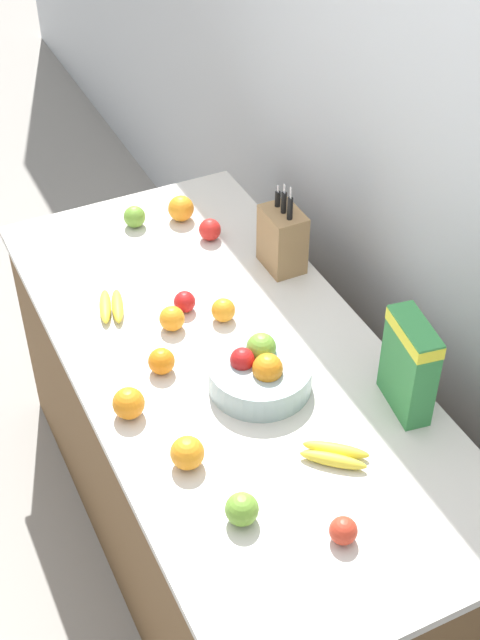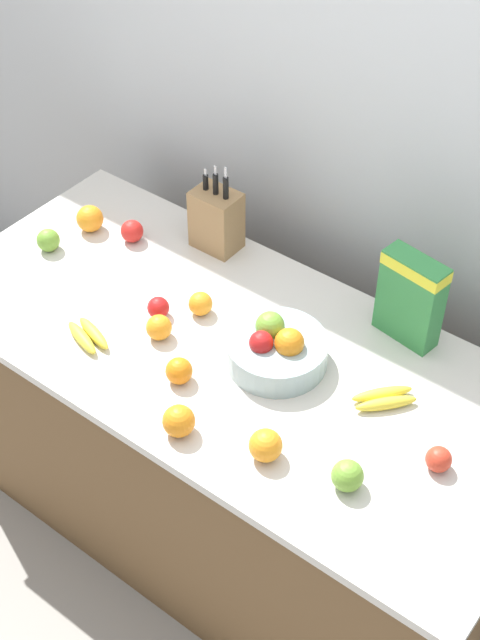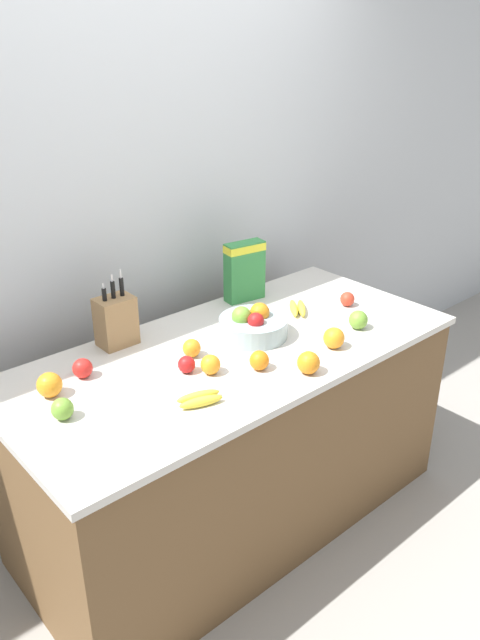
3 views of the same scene
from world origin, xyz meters
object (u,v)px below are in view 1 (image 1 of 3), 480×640
(apple_leftmost, at_px, (210,230))
(apple_front, at_px, (242,509))
(apple_rear, at_px, (185,302))
(orange_mid_right, at_px, (129,403))
(banana_bunch_right, at_px, (335,455))
(orange_front_left, at_px, (223,310))
(apple_rightmost, at_px, (135,217))
(orange_mid_left, at_px, (161,361))
(orange_front_right, at_px, (181,208))
(knife_block, at_px, (282,239))
(cereal_box, at_px, (410,362))
(banana_bunch_left, at_px, (111,306))
(orange_front_center, at_px, (187,453))
(orange_back_center, at_px, (172,319))
(fruit_bowl, at_px, (260,372))
(apple_middle, at_px, (343,531))

(apple_leftmost, xyz_separation_m, apple_front, (1.09, -0.41, 0.00))
(apple_rear, xyz_separation_m, orange_mid_right, (0.34, -0.30, 0.01))
(banana_bunch_right, height_order, orange_front_left, orange_front_left)
(apple_rightmost, relative_size, orange_front_left, 1.04)
(orange_mid_left, distance_m, orange_front_right, 0.76)
(knife_block, height_order, apple_rightmost, knife_block)
(apple_front, relative_size, orange_mid_right, 0.94)
(cereal_box, distance_m, banana_bunch_left, 0.93)
(apple_rear, distance_m, orange_front_center, 0.61)
(knife_block, height_order, apple_front, knife_block)
(banana_bunch_right, bearing_deg, orange_front_left, -178.03)
(cereal_box, xyz_separation_m, orange_front_center, (-0.06, -0.61, -0.11))
(cereal_box, distance_m, orange_back_center, 0.72)
(banana_bunch_left, relative_size, orange_front_left, 2.41)
(fruit_bowl, bearing_deg, apple_middle, -5.99)
(apple_front, height_order, orange_front_right, orange_front_right)
(orange_mid_left, relative_size, orange_mid_right, 0.87)
(cereal_box, relative_size, orange_mid_left, 3.71)
(apple_leftmost, height_order, orange_mid_left, orange_mid_left)
(knife_block, xyz_separation_m, apple_front, (0.85, -0.56, -0.06))
(orange_front_right, bearing_deg, orange_front_center, -22.04)
(orange_front_right, bearing_deg, cereal_box, 10.06)
(apple_middle, xyz_separation_m, orange_mid_left, (-0.71, -0.17, 0.00))
(fruit_bowl, bearing_deg, orange_front_left, 174.52)
(cereal_box, bearing_deg, orange_mid_left, -118.15)
(fruit_bowl, xyz_separation_m, orange_mid_left, (-0.17, -0.22, -0.01))
(apple_front, distance_m, orange_front_center, 0.22)
(banana_bunch_left, relative_size, apple_front, 2.14)
(orange_mid_left, relative_size, orange_front_center, 0.87)
(knife_block, height_order, orange_front_left, knife_block)
(orange_mid_left, xyz_separation_m, orange_front_center, (0.35, -0.07, 0.01))
(apple_front, bearing_deg, fruit_bowl, 148.00)
(apple_leftmost, height_order, apple_rightmost, same)
(orange_front_left, bearing_deg, apple_middle, -5.81)
(orange_back_center, relative_size, orange_front_center, 0.87)
(banana_bunch_right, distance_m, apple_rightmost, 1.21)
(knife_block, bearing_deg, cereal_box, 0.30)
(apple_rightmost, xyz_separation_m, orange_front_right, (0.03, 0.16, 0.01))
(orange_mid_left, relative_size, orange_front_left, 1.05)
(fruit_bowl, bearing_deg, apple_rear, -171.45)
(banana_bunch_right, relative_size, orange_front_right, 1.97)
(apple_middle, bearing_deg, cereal_box, 129.48)
(banana_bunch_right, height_order, apple_middle, apple_middle)
(orange_front_left, xyz_separation_m, orange_back_center, (-0.03, -0.15, 0.00))
(knife_block, distance_m, orange_front_left, 0.34)
(cereal_box, height_order, apple_leftmost, cereal_box)
(fruit_bowl, bearing_deg, apple_rightmost, -177.76)
(apple_leftmost, height_order, orange_front_right, orange_front_right)
(fruit_bowl, distance_m, apple_leftmost, 0.72)
(banana_bunch_left, height_order, orange_front_center, orange_front_center)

